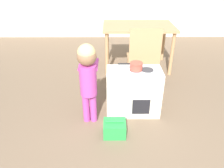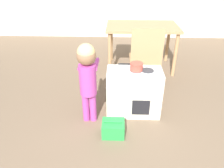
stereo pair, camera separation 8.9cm
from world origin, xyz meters
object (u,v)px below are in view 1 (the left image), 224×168
play_kitchen (133,92)px  toy_pot (136,66)px  child_figure (88,73)px  dining_chair_near (143,57)px  toy_basket (115,128)px  dining_table (138,31)px

play_kitchen → toy_pot: 0.34m
play_kitchen → child_figure: 0.63m
dining_chair_near → play_kitchen: bearing=-106.9°
child_figure → toy_basket: bearing=-41.6°
dining_table → play_kitchen: bearing=-98.0°
toy_pot → dining_chair_near: (0.17, 0.58, -0.13)m
toy_basket → child_figure: bearing=138.4°
child_figure → play_kitchen: bearing=18.2°
play_kitchen → dining_table: bearing=82.0°
dining_table → dining_chair_near: dining_chair_near is taller
play_kitchen → toy_basket: size_ratio=2.65×
toy_pot → dining_chair_near: 0.62m
play_kitchen → dining_table: dining_table is taller
play_kitchen → dining_chair_near: 0.64m
child_figure → dining_chair_near: child_figure is taller
child_figure → dining_table: bearing=65.1°
toy_pot → child_figure: size_ratio=0.29×
toy_pot → toy_basket: size_ratio=1.16×
play_kitchen → toy_basket: 0.51m
child_figure → toy_basket: size_ratio=3.95×
toy_basket → dining_chair_near: bearing=67.9°
child_figure → dining_chair_near: size_ratio=1.02×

